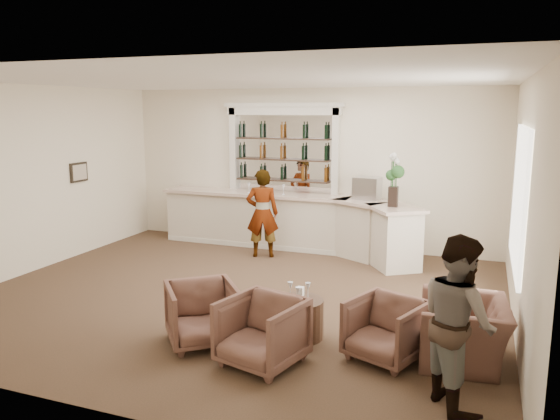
# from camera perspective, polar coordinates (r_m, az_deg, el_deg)

# --- Properties ---
(ground) EXTENTS (8.00, 8.00, 0.00)m
(ground) POSITION_cam_1_polar(r_m,az_deg,el_deg) (8.68, -4.48, -8.87)
(ground) COLOR brown
(ground) RESTS_ON ground
(room_shell) EXTENTS (8.04, 7.02, 3.32)m
(room_shell) POSITION_cam_1_polar(r_m,az_deg,el_deg) (8.79, -1.76, 7.00)
(room_shell) COLOR #F5E8CC
(room_shell) RESTS_ON ground
(bar_counter) EXTENTS (5.72, 1.80, 1.14)m
(bar_counter) POSITION_cam_1_polar(r_m,az_deg,el_deg) (11.27, 1.17, -1.27)
(bar_counter) COLOR silver
(bar_counter) RESTS_ON ground
(back_bar_alcove) EXTENTS (2.64, 0.25, 3.00)m
(back_bar_alcove) POSITION_cam_1_polar(r_m,az_deg,el_deg) (11.56, 0.30, 6.34)
(back_bar_alcove) COLOR white
(back_bar_alcove) RESTS_ON ground
(cocktail_table) EXTENTS (0.65, 0.65, 0.50)m
(cocktail_table) POSITION_cam_1_polar(r_m,az_deg,el_deg) (7.10, 1.92, -11.24)
(cocktail_table) COLOR #46291E
(cocktail_table) RESTS_ON ground
(sommelier) EXTENTS (0.74, 0.61, 1.74)m
(sommelier) POSITION_cam_1_polar(r_m,az_deg,el_deg) (10.66, -1.85, -0.35)
(sommelier) COLOR gray
(sommelier) RESTS_ON ground
(guest) EXTENTS (0.99, 1.05, 1.72)m
(guest) POSITION_cam_1_polar(r_m,az_deg,el_deg) (5.66, 18.12, -10.97)
(guest) COLOR gray
(guest) RESTS_ON ground
(armchair_left) EXTENTS (1.17, 1.17, 0.77)m
(armchair_left) POSITION_cam_1_polar(r_m,az_deg,el_deg) (6.93, -8.13, -10.68)
(armchair_left) COLOR brown
(armchair_left) RESTS_ON ground
(armchair_center) EXTENTS (1.03, 1.04, 0.78)m
(armchair_center) POSITION_cam_1_polar(r_m,az_deg,el_deg) (6.34, -1.91, -12.61)
(armchair_center) COLOR brown
(armchair_center) RESTS_ON ground
(armchair_right) EXTENTS (1.01, 1.03, 0.73)m
(armchair_right) POSITION_cam_1_polar(r_m,az_deg,el_deg) (6.58, 10.97, -12.16)
(armchair_right) COLOR brown
(armchair_right) RESTS_ON ground
(armchair_far) EXTENTS (1.06, 1.19, 0.72)m
(armchair_far) POSITION_cam_1_polar(r_m,az_deg,el_deg) (6.78, 18.64, -11.91)
(armchair_far) COLOR brown
(armchair_far) RESTS_ON ground
(espresso_machine) EXTENTS (0.53, 0.46, 0.43)m
(espresso_machine) POSITION_cam_1_polar(r_m,az_deg,el_deg) (10.77, 9.10, 2.27)
(espresso_machine) COLOR #AEAEB3
(espresso_machine) RESTS_ON bar_counter
(flower_vase) EXTENTS (0.25, 0.25, 0.96)m
(flower_vase) POSITION_cam_1_polar(r_m,az_deg,el_deg) (9.98, 11.81, 3.42)
(flower_vase) COLOR black
(flower_vase) RESTS_ON bar_counter
(wine_glass_bar_left) EXTENTS (0.07, 0.07, 0.21)m
(wine_glass_bar_left) POSITION_cam_1_polar(r_m,az_deg,el_deg) (11.48, -3.26, 2.34)
(wine_glass_bar_left) COLOR white
(wine_glass_bar_left) RESTS_ON bar_counter
(wine_glass_bar_right) EXTENTS (0.07, 0.07, 0.21)m
(wine_glass_bar_right) POSITION_cam_1_polar(r_m,az_deg,el_deg) (11.23, 0.37, 2.17)
(wine_glass_bar_right) COLOR white
(wine_glass_bar_right) RESTS_ON bar_counter
(wine_glass_tbl_a) EXTENTS (0.07, 0.07, 0.21)m
(wine_glass_tbl_a) POSITION_cam_1_polar(r_m,az_deg,el_deg) (7.04, 1.08, -8.34)
(wine_glass_tbl_a) COLOR white
(wine_glass_tbl_a) RESTS_ON cocktail_table
(wine_glass_tbl_b) EXTENTS (0.07, 0.07, 0.21)m
(wine_glass_tbl_b) POSITION_cam_1_polar(r_m,az_deg,el_deg) (7.02, 2.93, -8.41)
(wine_glass_tbl_b) COLOR white
(wine_glass_tbl_b) RESTS_ON cocktail_table
(wine_glass_tbl_c) EXTENTS (0.07, 0.07, 0.21)m
(wine_glass_tbl_c) POSITION_cam_1_polar(r_m,az_deg,el_deg) (6.84, 1.90, -8.90)
(wine_glass_tbl_c) COLOR white
(wine_glass_tbl_c) RESTS_ON cocktail_table
(napkin_holder) EXTENTS (0.08, 0.08, 0.12)m
(napkin_holder) POSITION_cam_1_polar(r_m,az_deg,el_deg) (7.12, 2.14, -8.50)
(napkin_holder) COLOR white
(napkin_holder) RESTS_ON cocktail_table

